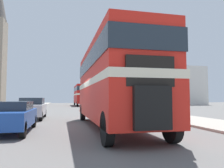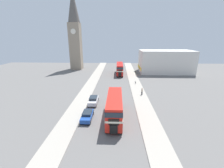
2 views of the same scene
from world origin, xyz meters
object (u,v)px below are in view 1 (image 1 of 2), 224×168
Objects in this scene: double_decker_bus at (112,80)px; car_parked_near at (12,116)px; bicycle_on_pavement at (120,105)px; pedestrian_walking at (147,102)px; car_parked_mid at (32,108)px; bus_distant at (81,94)px.

double_decker_bus is 2.52× the size of car_parked_near.
bicycle_on_pavement is (5.95, 20.86, -1.99)m from double_decker_bus.
double_decker_bus reaches higher than car_parked_near.
double_decker_bus is 6.16× the size of pedestrian_walking.
pedestrian_walking is at bearing 26.14° from car_parked_mid.
double_decker_bus is at bearing -105.92° from bicycle_on_pavement.
bus_distant reaches higher than car_parked_near.
pedestrian_walking reaches higher than car_parked_near.
bus_distant is at bearing 80.10° from car_parked_near.
pedestrian_walking is (11.17, 11.86, 0.35)m from car_parked_near.
double_decker_bus reaches higher than pedestrian_walking.
bus_distant is 13.64m from bicycle_on_pavement.
double_decker_bus is 5.03m from car_parked_near.
car_parked_near is at bearing -174.40° from double_decker_bus.
car_parked_mid is (-4.65, 5.94, -1.67)m from double_decker_bus.
pedestrian_walking is at bearing 46.72° from car_parked_near.
car_parked_near is (-5.93, -33.96, -1.74)m from bus_distant.
car_parked_mid is at bearing -125.40° from bicycle_on_pavement.
bus_distant is 6.35× the size of bicycle_on_pavement.
car_parked_near is at bearing -90.41° from car_parked_mid.
bicycle_on_pavement is (-0.52, 9.46, -0.59)m from pedestrian_walking.
car_parked_near is at bearing -99.90° from bus_distant.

